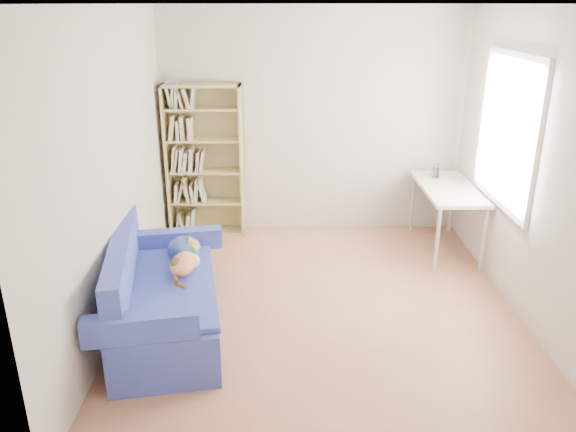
# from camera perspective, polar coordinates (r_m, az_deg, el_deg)

# --- Properties ---
(ground) EXTENTS (4.00, 4.00, 0.00)m
(ground) POSITION_cam_1_polar(r_m,az_deg,el_deg) (5.20, 3.43, -9.31)
(ground) COLOR #A16548
(ground) RESTS_ON ground
(room_shell) EXTENTS (3.54, 4.04, 2.62)m
(room_shell) POSITION_cam_1_polar(r_m,az_deg,el_deg) (4.64, 5.06, 8.68)
(room_shell) COLOR silver
(room_shell) RESTS_ON ground
(sofa) EXTENTS (1.08, 1.82, 0.84)m
(sofa) POSITION_cam_1_polar(r_m,az_deg,el_deg) (4.83, -12.73, -8.03)
(sofa) COLOR navy
(sofa) RESTS_ON ground
(bookshelf) EXTENTS (0.89, 0.28, 1.77)m
(bookshelf) POSITION_cam_1_polar(r_m,az_deg,el_deg) (6.64, -8.41, 4.96)
(bookshelf) COLOR tan
(bookshelf) RESTS_ON ground
(desk) EXTENTS (0.57, 1.24, 0.75)m
(desk) POSITION_cam_1_polar(r_m,az_deg,el_deg) (6.34, 15.94, 2.28)
(desk) COLOR white
(desk) RESTS_ON ground
(pen_cup) EXTENTS (0.09, 0.09, 0.17)m
(pen_cup) POSITION_cam_1_polar(r_m,az_deg,el_deg) (6.60, 14.76, 4.36)
(pen_cup) COLOR white
(pen_cup) RESTS_ON desk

